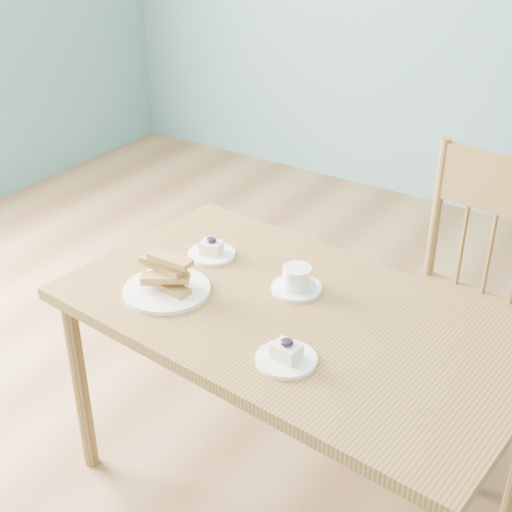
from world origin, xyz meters
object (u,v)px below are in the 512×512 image
cheesecake_plate_far (212,251)px  biscotti_plate (166,281)px  dining_chair (464,306)px  cheesecake_plate_near (286,356)px  dining_table (294,331)px  coffee_cup (297,281)px

cheesecake_plate_far → biscotti_plate: biscotti_plate is taller
cheesecake_plate_far → biscotti_plate: 0.24m
biscotti_plate → dining_chair: bearing=46.4°
dining_chair → cheesecake_plate_near: bearing=-99.0°
cheesecake_plate_near → biscotti_plate: 0.46m
dining_table → dining_chair: dining_chair is taller
dining_table → biscotti_plate: bearing=-156.0°
cheesecake_plate_near → dining_table: bearing=115.3°
dining_table → cheesecake_plate_far: (-0.37, 0.12, 0.08)m
dining_chair → biscotti_plate: 0.97m
biscotti_plate → cheesecake_plate_near: bearing=-10.8°
dining_table → dining_chair: bearing=66.9°
dining_table → cheesecake_plate_near: (0.10, -0.21, 0.09)m
dining_table → cheesecake_plate_near: cheesecake_plate_near is taller
dining_chair → coffee_cup: (-0.35, -0.47, 0.22)m
dining_table → coffee_cup: coffee_cup is taller
cheesecake_plate_far → coffee_cup: coffee_cup is taller
cheesecake_plate_near → biscotti_plate: (-0.45, 0.09, 0.02)m
dining_table → coffee_cup: 0.14m
dining_table → coffee_cup: bearing=122.9°
coffee_cup → dining_chair: bearing=63.3°
cheesecake_plate_far → coffee_cup: (0.32, -0.03, 0.02)m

